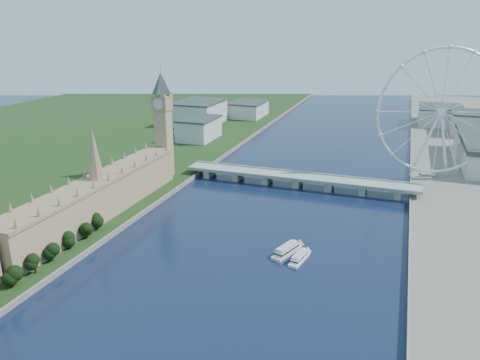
% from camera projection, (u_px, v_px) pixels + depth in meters
% --- Properties ---
extents(tree_row, '(8.56, 184.56, 20.71)m').
position_uv_depth(tree_row, '(1.00, 283.00, 258.45)').
color(tree_row, black).
rests_on(tree_row, ground).
extents(parliament_range, '(24.00, 200.00, 70.00)m').
position_uv_depth(parliament_range, '(99.00, 197.00, 360.36)').
color(parliament_range, tan).
rests_on(parliament_range, ground).
extents(big_ben, '(20.02, 20.02, 110.00)m').
position_uv_depth(big_ben, '(162.00, 112.00, 441.70)').
color(big_ben, tan).
rests_on(big_ben, ground).
extents(westminster_bridge, '(220.00, 22.00, 9.50)m').
position_uv_depth(westminster_bridge, '(298.00, 179.00, 440.19)').
color(westminster_bridge, gray).
rests_on(westminster_bridge, ground).
extents(london_eye, '(113.60, 39.12, 124.30)m').
position_uv_depth(london_eye, '(441.00, 112.00, 432.39)').
color(london_eye, silver).
rests_on(london_eye, ground).
extents(city_skyline, '(505.00, 280.00, 32.00)m').
position_uv_depth(city_skyline, '(366.00, 120.00, 657.23)').
color(city_skyline, beige).
rests_on(city_skyline, ground).
extents(tour_boat_near, '(17.22, 30.78, 6.62)m').
position_uv_depth(tour_boat_near, '(287.00, 254.00, 311.19)').
color(tour_boat_near, beige).
rests_on(tour_boat_near, ground).
extents(tour_boat_far, '(11.02, 26.57, 5.67)m').
position_uv_depth(tour_boat_far, '(299.00, 261.00, 302.31)').
color(tour_boat_far, white).
rests_on(tour_boat_far, ground).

